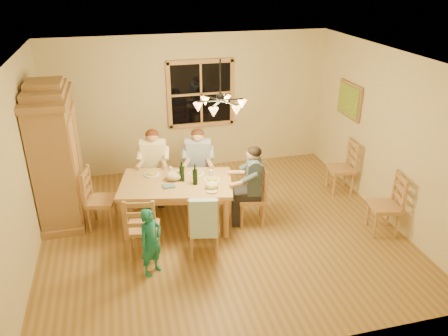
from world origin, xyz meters
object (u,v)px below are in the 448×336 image
object	(u,v)px
chair_end_left	(102,209)
adult_slate_man	(253,176)
chair_far_right	(199,184)
chair_near_right	(204,235)
armoire	(57,158)
chair_far_left	(156,184)
adult_woman	(154,157)
child	(151,242)
chandelier	(220,104)
wine_bottle_a	(182,171)
adult_plaid_man	(198,156)
chair_spare_back	(340,176)
chair_end_right	(252,206)
chair_spare_front	(383,215)
wine_bottle_b	(195,174)
dining_table	(176,188)
chair_near_left	(144,237)

from	to	relation	value
chair_end_left	adult_slate_man	bearing A→B (deg)	90.00
chair_far_right	chair_near_right	xyz separation A→B (m)	(-0.24, -1.62, 0.00)
armoire	chair_far_left	distance (m)	1.71
adult_woman	child	size ratio (longest dim) A/B	0.89
chair_end_left	adult_woman	size ratio (longest dim) A/B	1.13
chandelier	adult_slate_man	size ratio (longest dim) A/B	0.88
child	wine_bottle_a	bearing A→B (deg)	24.17
chair_far_left	adult_plaid_man	world-z (taller)	adult_plaid_man
chair_spare_back	chair_far_right	bearing A→B (deg)	89.47
chair_end_right	chair_spare_front	size ratio (longest dim) A/B	1.00
chair_spare_back	wine_bottle_b	bearing A→B (deg)	107.76
chair_far_left	child	bearing A→B (deg)	94.43
adult_slate_man	chair_spare_back	distance (m)	2.09
chair_near_right	adult_plaid_man	xyz separation A→B (m)	(0.24, 1.62, 0.54)
wine_bottle_a	child	world-z (taller)	wine_bottle_a
wine_bottle_a	chair_spare_back	distance (m)	3.07
chair_end_right	wine_bottle_b	xyz separation A→B (m)	(-0.90, 0.10, 0.62)
adult_woman	adult_plaid_man	world-z (taller)	same
chair_far_left	child	distance (m)	2.07
chair_far_left	chair_end_right	size ratio (longest dim) A/B	1.00
chair_far_right	chair_end_right	distance (m)	1.19
wine_bottle_a	child	bearing A→B (deg)	-117.77
dining_table	chair_far_right	world-z (taller)	chair_far_right
child	chandelier	bearing A→B (deg)	-2.89
armoire	adult_plaid_man	distance (m)	2.29
chair_far_left	adult_plaid_man	distance (m)	0.94
adult_plaid_man	wine_bottle_b	xyz separation A→B (m)	(-0.21, -0.88, 0.08)
chair_near_left	wine_bottle_b	distance (m)	1.21
adult_slate_man	chair_spare_front	distance (m)	2.12
chair_end_right	chair_far_left	bearing A→B (deg)	63.43
chair_end_left	chair_spare_front	xyz separation A→B (m)	(4.26, -1.25, 0.00)
armoire	chair_near_left	distance (m)	2.00
chair_end_left	adult_woman	world-z (taller)	adult_woman
dining_table	chair_near_left	world-z (taller)	chair_near_left
chandelier	wine_bottle_b	bearing A→B (deg)	150.50
chandelier	adult_plaid_man	size ratio (longest dim) A/B	0.88
chair_end_left	wine_bottle_a	xyz separation A→B (m)	(1.28, -0.23, 0.62)
child	dining_table	bearing A→B (deg)	27.84
chair_end_left	chair_spare_back	xyz separation A→B (m)	(4.26, 0.16, 0.00)
armoire	chair_far_right	size ratio (longest dim) A/B	2.32
adult_slate_man	chair_spare_back	bearing A→B (deg)	-59.60
chair_near_right	chair_far_left	bearing A→B (deg)	117.90
chair_near_right	chair_spare_front	world-z (taller)	same
adult_woman	adult_plaid_man	bearing A→B (deg)	-180.00
armoire	chair_end_left	size ratio (longest dim) A/B	2.32
chandelier	wine_bottle_b	xyz separation A→B (m)	(-0.35, 0.20, -1.15)
chair_far_right	chair_near_right	size ratio (longest dim) A/B	1.00
wine_bottle_a	chair_near_right	bearing A→B (deg)	-80.01
adult_slate_man	adult_plaid_man	bearing A→B (deg)	46.64
chandelier	chair_near_right	world-z (taller)	chandelier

